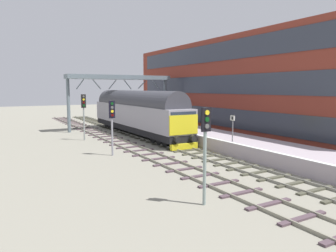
{
  "coord_description": "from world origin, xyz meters",
  "views": [
    {
      "loc": [
        -13.42,
        -24.96,
        4.92
      ],
      "look_at": [
        0.2,
        -0.87,
        1.61
      ],
      "focal_mm": 33.85,
      "sensor_mm": 36.0,
      "label": 1
    }
  ],
  "objects_px": {
    "signal_post_near": "(205,143)",
    "diesel_locomotive": "(136,111)",
    "signal_post_far": "(84,110)",
    "signal_post_mid": "(112,120)",
    "platform_number_sign": "(233,124)"
  },
  "relations": [
    {
      "from": "signal_post_near",
      "to": "diesel_locomotive",
      "type": "bearing_deg",
      "value": 74.12
    },
    {
      "from": "signal_post_near",
      "to": "signal_post_far",
      "type": "xyz_separation_m",
      "value": [
        0.0,
        19.27,
        0.17
      ]
    },
    {
      "from": "diesel_locomotive",
      "to": "signal_post_mid",
      "type": "bearing_deg",
      "value": -123.4
    },
    {
      "from": "signal_post_near",
      "to": "signal_post_mid",
      "type": "height_order",
      "value": "signal_post_near"
    },
    {
      "from": "diesel_locomotive",
      "to": "signal_post_near",
      "type": "relative_size",
      "value": 4.64
    },
    {
      "from": "signal_post_far",
      "to": "platform_number_sign",
      "type": "relative_size",
      "value": 2.27
    },
    {
      "from": "signal_post_near",
      "to": "signal_post_far",
      "type": "distance_m",
      "value": 19.27
    },
    {
      "from": "signal_post_far",
      "to": "platform_number_sign",
      "type": "distance_m",
      "value": 14.31
    },
    {
      "from": "signal_post_far",
      "to": "signal_post_mid",
      "type": "bearing_deg",
      "value": -90.0
    },
    {
      "from": "diesel_locomotive",
      "to": "signal_post_mid",
      "type": "height_order",
      "value": "diesel_locomotive"
    },
    {
      "from": "signal_post_mid",
      "to": "signal_post_near",
      "type": "bearing_deg",
      "value": -90.0
    },
    {
      "from": "signal_post_near",
      "to": "platform_number_sign",
      "type": "distance_m",
      "value": 10.69
    },
    {
      "from": "diesel_locomotive",
      "to": "signal_post_mid",
      "type": "xyz_separation_m",
      "value": [
        -5.71,
        -8.67,
        0.15
      ]
    },
    {
      "from": "signal_post_mid",
      "to": "signal_post_far",
      "type": "height_order",
      "value": "signal_post_far"
    },
    {
      "from": "diesel_locomotive",
      "to": "platform_number_sign",
      "type": "distance_m",
      "value": 12.97
    }
  ]
}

